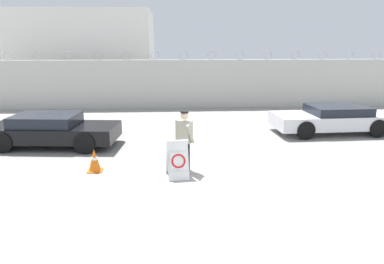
{
  "coord_description": "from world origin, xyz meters",
  "views": [
    {
      "loc": [
        -1.59,
        -9.32,
        3.64
      ],
      "look_at": [
        -0.89,
        1.85,
        0.88
      ],
      "focal_mm": 35.0,
      "sensor_mm": 36.0,
      "label": 1
    }
  ],
  "objects_px": {
    "parked_car_front_coupe": "(52,130)",
    "parked_car_far_side": "(332,118)",
    "security_guard": "(184,137)",
    "traffic_cone_near": "(94,160)",
    "barricade_sign": "(178,159)"
  },
  "relations": [
    {
      "from": "parked_car_front_coupe",
      "to": "parked_car_far_side",
      "type": "xyz_separation_m",
      "value": [
        10.65,
        1.31,
        -0.01
      ]
    },
    {
      "from": "security_guard",
      "to": "traffic_cone_near",
      "type": "xyz_separation_m",
      "value": [
        -2.56,
        -0.0,
        -0.63
      ]
    },
    {
      "from": "barricade_sign",
      "to": "parked_car_far_side",
      "type": "bearing_deg",
      "value": 29.66
    },
    {
      "from": "security_guard",
      "to": "parked_car_front_coupe",
      "type": "relative_size",
      "value": 0.37
    },
    {
      "from": "parked_car_front_coupe",
      "to": "security_guard",
      "type": "bearing_deg",
      "value": -25.4
    },
    {
      "from": "traffic_cone_near",
      "to": "parked_car_far_side",
      "type": "xyz_separation_m",
      "value": [
        8.68,
        4.04,
        0.26
      ]
    },
    {
      "from": "barricade_sign",
      "to": "security_guard",
      "type": "distance_m",
      "value": 0.79
    },
    {
      "from": "security_guard",
      "to": "parked_car_far_side",
      "type": "relative_size",
      "value": 0.36
    },
    {
      "from": "barricade_sign",
      "to": "parked_car_far_side",
      "type": "relative_size",
      "value": 0.22
    },
    {
      "from": "barricade_sign",
      "to": "parked_car_front_coupe",
      "type": "relative_size",
      "value": 0.22
    },
    {
      "from": "security_guard",
      "to": "parked_car_far_side",
      "type": "distance_m",
      "value": 7.34
    },
    {
      "from": "security_guard",
      "to": "parked_car_front_coupe",
      "type": "distance_m",
      "value": 5.31
    },
    {
      "from": "security_guard",
      "to": "parked_car_front_coupe",
      "type": "height_order",
      "value": "security_guard"
    },
    {
      "from": "security_guard",
      "to": "barricade_sign",
      "type": "bearing_deg",
      "value": -72.63
    },
    {
      "from": "security_guard",
      "to": "parked_car_far_side",
      "type": "xyz_separation_m",
      "value": [
        6.12,
        4.04,
        -0.37
      ]
    }
  ]
}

